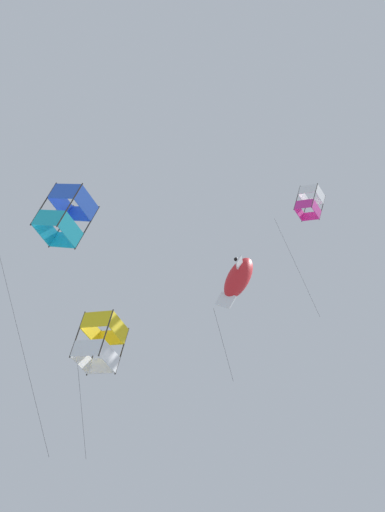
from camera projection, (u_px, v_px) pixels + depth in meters
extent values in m
cube|color=blue|center=(60.00, 202.00, 27.54)|extent=(0.63, 1.18, 0.57)
cube|color=blue|center=(86.00, 203.00, 26.92)|extent=(0.63, 1.18, 0.57)
cube|color=blue|center=(65.00, 191.00, 26.84)|extent=(1.25, 0.43, 1.03)
cube|color=blue|center=(82.00, 214.00, 27.62)|extent=(1.25, 0.43, 1.03)
cube|color=#1EB2C6|center=(45.00, 228.00, 26.98)|extent=(0.63, 1.18, 0.57)
cube|color=#1EB2C6|center=(71.00, 230.00, 26.36)|extent=(0.63, 1.18, 0.57)
cube|color=#1EB2C6|center=(48.00, 218.00, 26.28)|extent=(1.25, 0.43, 1.03)
cube|color=#1EB2C6|center=(66.00, 240.00, 27.06)|extent=(1.25, 0.43, 1.03)
cylinder|color=#332D28|center=(44.00, 204.00, 26.87)|extent=(0.78, 0.29, 1.71)
cylinder|color=#332D28|center=(61.00, 226.00, 27.65)|extent=(0.78, 0.29, 1.71)
cylinder|color=#332D28|center=(70.00, 205.00, 26.25)|extent=(0.78, 0.29, 1.71)
cylinder|color=#332D28|center=(87.00, 228.00, 27.03)|extent=(0.78, 0.29, 1.71)
cylinder|color=#47474C|center=(21.00, 344.00, 25.07)|extent=(0.80, 2.67, 6.91)
cube|color=yellow|center=(90.00, 329.00, 31.12)|extent=(0.56, 1.26, 0.66)
cube|color=yellow|center=(119.00, 328.00, 30.56)|extent=(0.56, 1.26, 0.66)
cube|color=yellow|center=(96.00, 319.00, 30.41)|extent=(1.33, 0.45, 0.94)
cube|color=yellow|center=(112.00, 338.00, 31.26)|extent=(1.33, 0.45, 0.94)
cube|color=white|center=(81.00, 358.00, 30.38)|extent=(0.56, 1.26, 0.66)
cube|color=white|center=(110.00, 356.00, 29.82)|extent=(0.56, 1.26, 0.66)
cube|color=white|center=(87.00, 348.00, 29.67)|extent=(1.33, 0.45, 0.94)
cube|color=white|center=(103.00, 366.00, 30.53)|extent=(1.33, 0.45, 0.94)
cylinder|color=#332D28|center=(77.00, 334.00, 30.32)|extent=(0.50, 0.20, 1.99)
cylinder|color=#332D28|center=(94.00, 352.00, 31.17)|extent=(0.50, 0.20, 1.99)
cylinder|color=#332D28|center=(106.00, 332.00, 29.76)|extent=(0.50, 0.20, 1.99)
cylinder|color=#332D28|center=(122.00, 351.00, 30.62)|extent=(0.50, 0.20, 1.99)
cylinder|color=#47474C|center=(82.00, 411.00, 28.93)|extent=(0.08, 0.79, 3.53)
ellipsoid|color=red|center=(239.00, 278.00, 30.22)|extent=(1.83, 1.63, 2.06)
cube|color=white|center=(240.00, 265.00, 29.98)|extent=(0.56, 0.70, 0.40)
cube|color=white|center=(243.00, 282.00, 30.70)|extent=(0.56, 0.70, 0.40)
cube|color=white|center=(226.00, 300.00, 29.60)|extent=(0.71, 0.48, 0.80)
sphere|color=black|center=(236.00, 259.00, 30.51)|extent=(0.25, 0.23, 0.20)
sphere|color=black|center=(237.00, 268.00, 30.89)|extent=(0.25, 0.23, 0.20)
cylinder|color=#47474C|center=(223.00, 343.00, 28.71)|extent=(0.42, 0.50, 3.09)
cube|color=white|center=(303.00, 196.00, 41.98)|extent=(0.39, 1.00, 0.51)
cube|color=white|center=(320.00, 194.00, 41.43)|extent=(0.39, 1.00, 0.51)
cube|color=white|center=(308.00, 189.00, 41.39)|extent=(1.08, 0.25, 0.81)
cube|color=white|center=(315.00, 201.00, 42.03)|extent=(1.08, 0.25, 0.81)
cube|color=#DB2D93|center=(299.00, 211.00, 41.48)|extent=(0.39, 1.00, 0.51)
cube|color=#DB2D93|center=(316.00, 209.00, 40.93)|extent=(0.39, 1.00, 0.51)
cube|color=#DB2D93|center=(304.00, 204.00, 40.89)|extent=(1.08, 0.25, 0.81)
cube|color=#DB2D93|center=(312.00, 216.00, 41.52)|extent=(1.08, 0.25, 0.81)
cylinder|color=#332D28|center=(297.00, 198.00, 41.42)|extent=(0.54, 0.15, 1.51)
cylinder|color=#332D28|center=(305.00, 210.00, 42.05)|extent=(0.54, 0.15, 1.51)
cylinder|color=#332D28|center=(315.00, 195.00, 40.86)|extent=(0.54, 0.15, 1.51)
cylinder|color=#332D28|center=(322.00, 208.00, 41.50)|extent=(0.54, 0.15, 1.51)
cylinder|color=#47474C|center=(296.00, 266.00, 40.00)|extent=(0.59, 2.25, 5.30)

